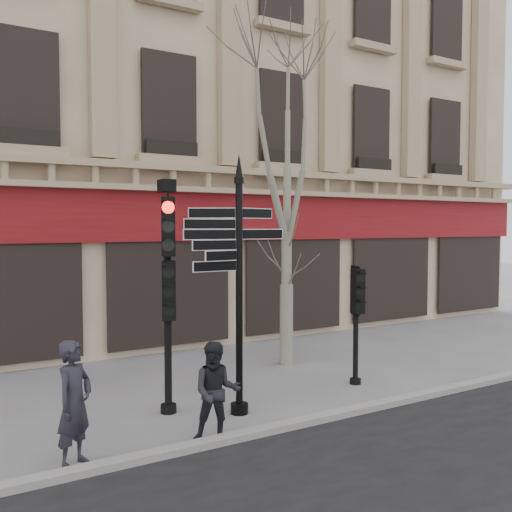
% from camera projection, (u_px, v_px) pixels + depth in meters
% --- Properties ---
extents(ground, '(80.00, 80.00, 0.00)m').
position_uv_depth(ground, '(272.00, 401.00, 10.89)').
color(ground, slate).
rests_on(ground, ground).
extents(kerb, '(80.00, 0.25, 0.12)m').
position_uv_depth(kerb, '(317.00, 419.00, 9.70)').
color(kerb, gray).
rests_on(kerb, ground).
extents(building, '(28.00, 15.52, 18.00)m').
position_uv_depth(building, '(87.00, 73.00, 21.04)').
color(building, tan).
rests_on(building, ground).
extents(fingerpost, '(2.23, 2.23, 4.61)m').
position_uv_depth(fingerpost, '(239.00, 240.00, 10.00)').
color(fingerpost, black).
rests_on(fingerpost, ground).
extents(traffic_signal_main, '(0.55, 0.48, 4.16)m').
position_uv_depth(traffic_signal_main, '(167.00, 267.00, 10.07)').
color(traffic_signal_main, black).
rests_on(traffic_signal_main, ground).
extents(traffic_signal_secondary, '(0.48, 0.41, 2.45)m').
position_uv_depth(traffic_signal_secondary, '(356.00, 304.00, 11.98)').
color(traffic_signal_secondary, black).
rests_on(traffic_signal_secondary, ground).
extents(plane_tree, '(2.83, 2.83, 7.51)m').
position_uv_depth(plane_tree, '(287.00, 145.00, 13.50)').
color(plane_tree, gray).
rests_on(plane_tree, ground).
extents(pedestrian_a, '(0.77, 0.74, 1.77)m').
position_uv_depth(pedestrian_a, '(74.00, 403.00, 7.90)').
color(pedestrian_a, '#22202B').
rests_on(pedestrian_a, ground).
extents(pedestrian_b, '(0.94, 0.86, 1.56)m').
position_uv_depth(pedestrian_b, '(216.00, 392.00, 8.81)').
color(pedestrian_b, black).
rests_on(pedestrian_b, ground).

